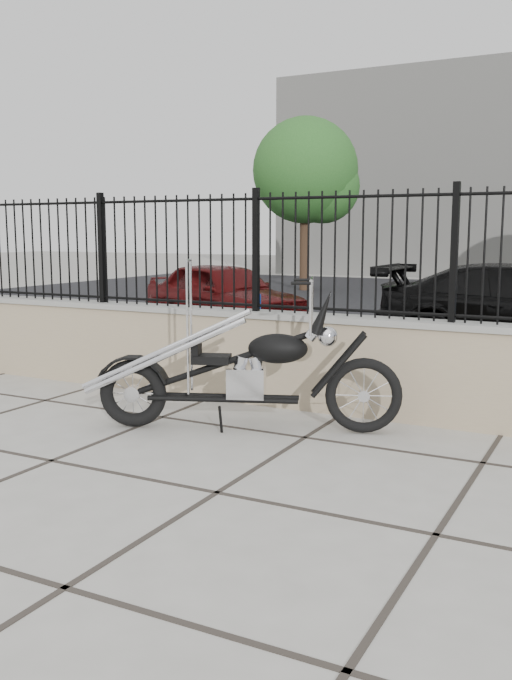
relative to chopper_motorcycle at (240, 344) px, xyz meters
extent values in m
plane|color=#99968E|center=(0.62, -1.47, -0.78)|extent=(90.00, 90.00, 0.00)
plane|color=black|center=(0.62, 11.03, -0.78)|extent=(30.00, 30.00, 0.00)
cube|color=gray|center=(0.62, 1.03, -0.30)|extent=(14.00, 0.36, 0.96)
cube|color=black|center=(0.62, 1.03, 0.78)|extent=(14.00, 0.08, 1.20)
imported|color=#460A0A|center=(-3.60, 5.92, -0.16)|extent=(3.91, 2.77, 1.24)
cylinder|color=#0B52B3|center=(-1.60, 3.40, -0.33)|extent=(0.12, 0.12, 0.90)
cylinder|color=#382619|center=(-5.80, 14.62, 0.69)|extent=(0.29, 0.29, 2.95)
sphere|color=#276726|center=(-5.80, 14.62, 2.95)|extent=(3.14, 3.14, 3.14)
camera|label=1|loc=(3.03, -5.52, 0.99)|focal=38.00mm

